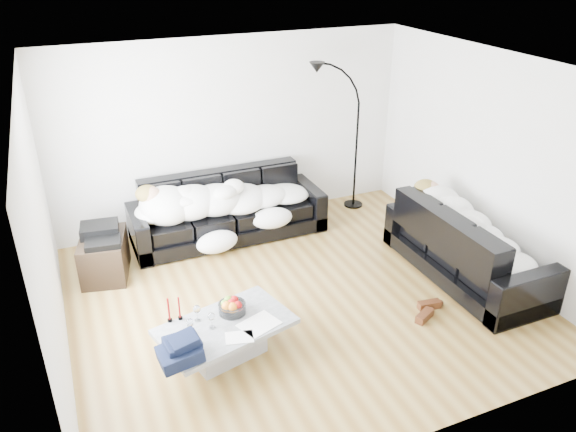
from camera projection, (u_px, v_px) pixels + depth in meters
name	position (u px, v px, depth m)	size (l,w,h in m)	color
ground	(298.00, 296.00, 6.47)	(5.00, 5.00, 0.00)	brown
wall_back	(233.00, 132.00, 7.74)	(5.00, 0.02, 2.60)	silver
wall_left	(44.00, 239.00, 5.01)	(0.02, 4.50, 2.60)	silver
wall_right	(488.00, 160.00, 6.77)	(0.02, 4.50, 2.60)	silver
ceiling	(300.00, 68.00, 5.31)	(5.00, 5.00, 0.00)	white
sofa_back	(228.00, 208.00, 7.61)	(2.60, 0.90, 0.85)	black
sofa_right	(467.00, 243.00, 6.69)	(2.17, 0.93, 0.88)	black
sleeper_back	(228.00, 195.00, 7.47)	(2.20, 0.76, 0.44)	white
sleeper_right	(470.00, 228.00, 6.60)	(1.86, 0.78, 0.45)	white
teal_cushion	(432.00, 201.00, 7.10)	(0.36, 0.30, 0.20)	#0C563E
coffee_table	(226.00, 340.00, 5.49)	(1.27, 0.74, 0.37)	#939699
fruit_bowl	(232.00, 305.00, 5.54)	(0.27, 0.27, 0.17)	white
wine_glass_a	(197.00, 313.00, 5.42)	(0.07, 0.07, 0.17)	white
wine_glass_b	(190.00, 327.00, 5.23)	(0.07, 0.07, 0.17)	white
wine_glass_c	(212.00, 320.00, 5.32)	(0.07, 0.07, 0.17)	white
candle_left	(169.00, 310.00, 5.39)	(0.05, 0.05, 0.26)	maroon
candle_right	(179.00, 308.00, 5.43)	(0.05, 0.05, 0.25)	maroon
newspaper_a	(259.00, 324.00, 5.40)	(0.37, 0.28, 0.01)	silver
newspaper_b	(239.00, 337.00, 5.22)	(0.26, 0.19, 0.01)	silver
navy_jacket	(182.00, 340.00, 4.92)	(0.39, 0.33, 0.20)	black
shoes	(427.00, 310.00, 6.14)	(0.44, 0.32, 0.10)	#472311
av_cabinet	(105.00, 256.00, 6.78)	(0.51, 0.75, 0.51)	black
stereo	(101.00, 233.00, 6.64)	(0.44, 0.34, 0.13)	black
floor_lamp	(357.00, 145.00, 8.24)	(0.72, 0.29, 1.97)	black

